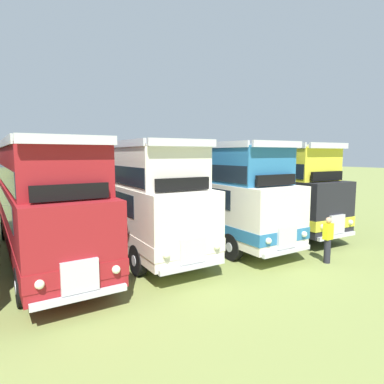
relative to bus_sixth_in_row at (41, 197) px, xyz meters
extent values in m
cube|color=maroon|center=(0.00, -0.12, -0.66)|extent=(2.58, 11.49, 2.30)
cube|color=maroon|center=(0.00, -0.12, -1.26)|extent=(2.62, 11.53, 0.44)
cube|color=#19232D|center=(0.00, 0.28, -0.06)|extent=(2.59, 9.09, 0.76)
cube|color=#19232D|center=(-0.04, -5.79, -0.01)|extent=(2.20, 0.11, 0.90)
cube|color=silver|center=(-0.04, -5.90, -1.26)|extent=(0.90, 0.13, 0.80)
cube|color=silver|center=(-0.04, -5.93, -1.76)|extent=(2.30, 0.16, 0.16)
sphere|color=#EAEACC|center=(0.86, -5.92, -1.26)|extent=(0.22, 0.22, 0.22)
sphere|color=#EAEACC|center=(-0.94, -5.91, -1.26)|extent=(0.22, 0.22, 0.22)
cube|color=maroon|center=(0.00, 0.13, 1.24)|extent=(2.47, 10.59, 1.50)
cube|color=silver|center=(-0.04, -5.35, 2.04)|extent=(2.40, 0.12, 0.24)
cube|color=silver|center=(0.03, 4.92, 2.04)|extent=(2.40, 0.12, 0.24)
cube|color=silver|center=(1.20, 0.12, 2.04)|extent=(0.17, 10.57, 0.24)
cube|color=silver|center=(-1.20, 0.14, 2.04)|extent=(0.17, 10.57, 0.24)
cube|color=#19232D|center=(0.00, 0.13, 0.94)|extent=(2.51, 10.49, 0.64)
cube|color=black|center=(-0.04, -5.30, 0.74)|extent=(1.90, 0.13, 0.40)
cylinder|color=black|center=(1.12, -4.26, -1.84)|extent=(0.29, 1.04, 1.04)
cylinder|color=silver|center=(1.27, -4.26, -1.84)|extent=(0.02, 0.36, 0.36)
cylinder|color=black|center=(-1.18, -4.25, -1.84)|extent=(0.29, 1.04, 1.04)
cylinder|color=silver|center=(-1.33, -4.24, -1.84)|extent=(0.02, 0.36, 0.36)
cylinder|color=black|center=(1.18, 3.81, -1.84)|extent=(0.29, 1.04, 1.04)
cylinder|color=silver|center=(1.33, 3.81, -1.84)|extent=(0.02, 0.36, 0.36)
cylinder|color=black|center=(-1.12, 3.82, -1.84)|extent=(0.29, 1.04, 1.04)
cylinder|color=silver|center=(-1.27, 3.83, -1.84)|extent=(0.02, 0.36, 0.36)
cube|color=silver|center=(3.62, -0.37, -0.66)|extent=(2.90, 10.42, 2.30)
cube|color=silver|center=(3.62, -0.37, -1.26)|extent=(2.94, 10.46, 0.44)
cube|color=#19232D|center=(3.64, 0.03, -0.06)|extent=(2.84, 8.02, 0.76)
cube|color=#19232D|center=(3.42, -5.47, -0.01)|extent=(2.20, 0.19, 0.90)
cube|color=silver|center=(3.42, -5.58, -1.26)|extent=(0.90, 0.16, 0.80)
cube|color=silver|center=(3.42, -5.61, -1.76)|extent=(2.30, 0.23, 0.16)
sphere|color=#EAEACC|center=(4.32, -5.62, -1.26)|extent=(0.22, 0.22, 0.22)
sphere|color=#EAEACC|center=(2.52, -5.55, -1.26)|extent=(0.22, 0.22, 0.22)
cube|color=silver|center=(3.63, -0.12, 1.24)|extent=(2.77, 9.52, 1.50)
cube|color=silver|center=(3.44, -5.03, 2.04)|extent=(2.40, 0.19, 0.24)
cube|color=silver|center=(3.80, 4.09, 2.04)|extent=(2.40, 0.19, 0.24)
cube|color=silver|center=(4.83, -0.17, 2.04)|extent=(0.47, 9.43, 0.24)
cube|color=silver|center=(2.43, -0.07, 2.04)|extent=(0.47, 9.43, 0.24)
cube|color=#19232D|center=(3.63, -0.12, 0.94)|extent=(2.80, 9.42, 0.64)
cube|color=black|center=(3.44, -4.98, 0.74)|extent=(1.90, 0.19, 0.40)
cylinder|color=black|center=(4.63, -3.98, -1.84)|extent=(0.32, 1.05, 1.04)
cylinder|color=silver|center=(4.78, -3.98, -1.84)|extent=(0.03, 0.36, 0.36)
cylinder|color=black|center=(2.33, -3.89, -1.84)|extent=(0.32, 1.05, 1.04)
cylinder|color=silver|center=(2.18, -3.88, -1.84)|extent=(0.03, 0.36, 0.36)
cylinder|color=black|center=(4.90, 2.95, -1.84)|extent=(0.32, 1.05, 1.04)
cylinder|color=silver|center=(5.05, 2.94, -1.84)|extent=(0.03, 0.36, 0.36)
cylinder|color=black|center=(2.60, 3.04, -1.84)|extent=(0.32, 1.05, 1.04)
cylinder|color=silver|center=(2.45, 3.05, -1.84)|extent=(0.03, 0.36, 0.36)
cube|color=silver|center=(7.24, -0.31, -0.66)|extent=(2.78, 11.45, 2.30)
cube|color=teal|center=(7.24, -0.31, -1.26)|extent=(2.82, 11.49, 0.44)
cube|color=#19232D|center=(7.25, 0.09, -0.06)|extent=(2.75, 9.05, 0.76)
cube|color=#19232D|center=(7.10, -5.94, -0.01)|extent=(2.20, 0.15, 0.90)
cube|color=silver|center=(7.10, -6.05, -1.26)|extent=(0.90, 0.14, 0.80)
cube|color=silver|center=(7.10, -6.08, -1.76)|extent=(2.30, 0.20, 0.16)
sphere|color=#EAEACC|center=(8.00, -6.08, -1.26)|extent=(0.22, 0.22, 0.22)
sphere|color=#EAEACC|center=(6.20, -6.04, -1.26)|extent=(0.22, 0.22, 0.22)
cube|color=teal|center=(7.25, -0.06, 1.24)|extent=(2.66, 10.55, 1.50)
cube|color=silver|center=(7.11, -5.50, 2.04)|extent=(2.40, 0.16, 0.24)
cube|color=silver|center=(7.36, 4.69, 2.04)|extent=(2.40, 0.16, 0.24)
cube|color=silver|center=(8.45, -0.09, 2.04)|extent=(0.36, 10.49, 0.24)
cube|color=silver|center=(6.05, -0.03, 2.04)|extent=(0.36, 10.49, 0.24)
cube|color=#19232D|center=(7.25, -0.06, 0.94)|extent=(2.69, 10.45, 0.64)
cube|color=black|center=(7.12, -5.45, 0.74)|extent=(1.90, 0.17, 0.40)
cylinder|color=black|center=(8.29, -4.43, -1.84)|extent=(0.31, 1.05, 1.04)
cylinder|color=silver|center=(8.44, -4.44, -1.84)|extent=(0.03, 0.36, 0.36)
cylinder|color=black|center=(5.99, -4.38, -1.84)|extent=(0.31, 1.05, 1.04)
cylinder|color=silver|center=(5.84, -4.37, -1.84)|extent=(0.03, 0.36, 0.36)
cylinder|color=black|center=(8.49, 3.56, -1.84)|extent=(0.31, 1.05, 1.04)
cylinder|color=silver|center=(8.64, 3.56, -1.84)|extent=(0.03, 0.36, 0.36)
cylinder|color=black|center=(6.19, 3.62, -1.84)|extent=(0.31, 1.05, 1.04)
cylinder|color=silver|center=(6.04, 3.62, -1.84)|extent=(0.03, 0.36, 0.36)
cube|color=black|center=(10.86, 0.02, -0.66)|extent=(3.09, 11.50, 2.30)
cube|color=yellow|center=(10.86, 0.02, -1.26)|extent=(3.13, 11.54, 0.44)
cube|color=#19232D|center=(10.88, 0.42, -0.06)|extent=(2.99, 9.11, 0.76)
cube|color=#19232D|center=(10.57, -5.61, -0.01)|extent=(2.20, 0.21, 0.90)
cube|color=silver|center=(10.56, -5.72, -1.26)|extent=(0.91, 0.17, 0.80)
cube|color=silver|center=(10.56, -5.75, -1.76)|extent=(2.30, 0.26, 0.16)
sphere|color=#EAEACC|center=(11.46, -5.77, -1.26)|extent=(0.22, 0.22, 0.22)
sphere|color=#EAEACC|center=(9.66, -5.68, -1.26)|extent=(0.22, 0.22, 0.22)
cube|color=yellow|center=(10.88, 0.27, 1.24)|extent=(2.94, 10.60, 1.50)
cube|color=silver|center=(10.59, -5.17, 2.04)|extent=(2.40, 0.22, 0.24)
cube|color=silver|center=(11.12, 5.00, 2.04)|extent=(2.40, 0.22, 0.24)
cube|color=silver|center=(12.07, 0.21, 2.04)|extent=(0.65, 10.48, 0.24)
cube|color=silver|center=(9.68, 0.33, 2.04)|extent=(0.65, 10.48, 0.24)
cube|color=#19232D|center=(10.88, 0.27, 0.94)|extent=(2.98, 10.50, 0.64)
cube|color=black|center=(10.60, -5.12, 0.74)|extent=(1.90, 0.22, 0.40)
cylinder|color=black|center=(11.80, -4.13, -1.84)|extent=(0.33, 1.05, 1.04)
cylinder|color=silver|center=(11.95, -4.14, -1.84)|extent=(0.04, 0.36, 0.36)
cylinder|color=black|center=(9.50, -4.01, -1.84)|extent=(0.33, 1.05, 1.04)
cylinder|color=silver|center=(9.35, -4.00, -1.84)|extent=(0.04, 0.36, 0.36)
cylinder|color=black|center=(12.21, 3.85, -1.84)|extent=(0.33, 1.05, 1.04)
cylinder|color=silver|center=(12.36, 3.84, -1.84)|extent=(0.04, 0.36, 0.36)
cylinder|color=black|center=(9.92, 3.97, -1.84)|extent=(0.33, 1.05, 1.04)
cylinder|color=silver|center=(9.77, 3.97, -1.84)|extent=(0.04, 0.36, 0.36)
cylinder|color=#23232D|center=(8.77, -6.55, -1.91)|extent=(0.24, 0.24, 0.90)
cube|color=yellow|center=(8.77, -6.55, -1.16)|extent=(0.36, 0.22, 0.60)
sphere|color=tan|center=(8.77, -6.55, -0.74)|extent=(0.22, 0.22, 0.22)
cylinder|color=#8C704C|center=(2.21, 9.06, -1.84)|extent=(0.08, 0.08, 1.05)
cylinder|color=#8C704C|center=(13.86, 9.06, -1.84)|extent=(0.08, 0.08, 1.05)
camera|label=1|loc=(-1.90, -13.79, 1.68)|focal=30.69mm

